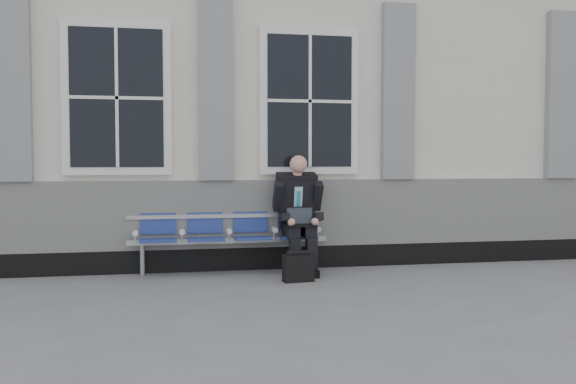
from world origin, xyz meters
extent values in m
plane|color=slate|center=(0.00, 0.00, 0.00)|extent=(70.00, 70.00, 0.00)
cube|color=silver|center=(0.00, 3.50, 2.10)|extent=(14.00, 4.00, 4.20)
cube|color=black|center=(0.00, 1.47, 0.15)|extent=(14.00, 0.10, 0.30)
cube|color=silver|center=(0.00, 1.46, 0.75)|extent=(14.00, 0.08, 0.90)
cube|color=gray|center=(-3.40, 1.44, 2.40)|extent=(0.45, 0.14, 2.40)
cube|color=gray|center=(-0.90, 1.44, 2.40)|extent=(0.45, 0.14, 2.40)
cube|color=gray|center=(1.60, 1.44, 2.40)|extent=(0.45, 0.14, 2.40)
cube|color=gray|center=(4.10, 1.44, 2.40)|extent=(0.45, 0.14, 2.40)
cube|color=white|center=(-2.15, 1.46, 2.25)|extent=(1.35, 0.10, 1.95)
cube|color=black|center=(-2.15, 1.41, 2.25)|extent=(1.15, 0.02, 1.75)
cube|color=white|center=(0.35, 1.46, 2.25)|extent=(1.35, 0.10, 1.95)
cube|color=black|center=(0.35, 1.41, 2.25)|extent=(1.15, 0.02, 1.75)
cube|color=#9EA0A3|center=(-0.76, 1.30, 0.42)|extent=(2.60, 0.07, 0.07)
cube|color=#9EA0A3|center=(-0.76, 1.42, 0.73)|extent=(2.60, 0.05, 0.05)
cylinder|color=#9EA0A3|center=(-1.86, 1.30, 0.20)|extent=(0.06, 0.06, 0.39)
cylinder|color=#9EA0A3|center=(0.34, 1.30, 0.20)|extent=(0.06, 0.06, 0.39)
cube|color=navy|center=(-1.66, 1.22, 0.45)|extent=(0.46, 0.42, 0.07)
cube|color=navy|center=(-1.66, 1.43, 0.71)|extent=(0.46, 0.10, 0.40)
cube|color=navy|center=(-1.06, 1.22, 0.45)|extent=(0.46, 0.42, 0.07)
cube|color=navy|center=(-1.06, 1.43, 0.71)|extent=(0.46, 0.10, 0.40)
cube|color=navy|center=(-0.46, 1.22, 0.45)|extent=(0.46, 0.42, 0.07)
cube|color=navy|center=(-0.46, 1.43, 0.71)|extent=(0.46, 0.10, 0.40)
cube|color=navy|center=(0.14, 1.22, 0.45)|extent=(0.46, 0.42, 0.07)
cube|color=navy|center=(0.14, 1.43, 0.71)|extent=(0.46, 0.10, 0.40)
cylinder|color=white|center=(-1.94, 1.25, 0.55)|extent=(0.07, 0.12, 0.07)
cylinder|color=white|center=(-1.36, 1.25, 0.55)|extent=(0.07, 0.12, 0.07)
cylinder|color=white|center=(-0.76, 1.25, 0.55)|extent=(0.07, 0.12, 0.07)
cylinder|color=white|center=(-0.16, 1.25, 0.55)|extent=(0.07, 0.12, 0.07)
cylinder|color=white|center=(0.42, 1.25, 0.55)|extent=(0.07, 0.12, 0.07)
cube|color=black|center=(0.03, 0.80, 0.05)|extent=(0.12, 0.28, 0.10)
cube|color=black|center=(0.25, 0.80, 0.05)|extent=(0.12, 0.28, 0.10)
cube|color=black|center=(0.03, 0.87, 0.25)|extent=(0.13, 0.14, 0.47)
cube|color=black|center=(0.25, 0.87, 0.25)|extent=(0.13, 0.14, 0.47)
cube|color=black|center=(0.03, 1.11, 0.55)|extent=(0.16, 0.49, 0.15)
cube|color=black|center=(0.25, 1.10, 0.55)|extent=(0.16, 0.49, 0.15)
cube|color=black|center=(0.14, 1.32, 0.90)|extent=(0.46, 0.37, 0.69)
cube|color=#B0D6E7|center=(0.14, 1.19, 0.93)|extent=(0.11, 0.10, 0.39)
cube|color=teal|center=(0.14, 1.18, 0.90)|extent=(0.05, 0.08, 0.32)
cube|color=black|center=(0.14, 1.29, 1.23)|extent=(0.52, 0.26, 0.16)
cylinder|color=#DE9F8B|center=(0.14, 1.23, 1.31)|extent=(0.12, 0.12, 0.11)
sphere|color=#DE9F8B|center=(0.14, 1.17, 1.41)|extent=(0.23, 0.23, 0.23)
cube|color=black|center=(-0.12, 1.22, 0.99)|extent=(0.11, 0.31, 0.40)
cube|color=black|center=(0.40, 1.21, 0.99)|extent=(0.11, 0.31, 0.40)
cube|color=black|center=(-0.07, 1.02, 0.73)|extent=(0.10, 0.34, 0.15)
cube|color=black|center=(0.36, 1.02, 0.73)|extent=(0.10, 0.34, 0.15)
sphere|color=#DE9F8B|center=(-0.01, 0.87, 0.69)|extent=(0.10, 0.10, 0.10)
sphere|color=#DE9F8B|center=(0.29, 0.87, 0.69)|extent=(0.10, 0.10, 0.10)
cube|color=black|center=(0.14, 0.95, 0.63)|extent=(0.36, 0.25, 0.02)
cube|color=black|center=(0.14, 1.08, 0.75)|extent=(0.36, 0.10, 0.23)
cube|color=black|center=(0.14, 1.07, 0.75)|extent=(0.33, 0.08, 0.19)
cube|color=black|center=(0.00, 0.51, 0.16)|extent=(0.38, 0.19, 0.33)
cylinder|color=black|center=(0.00, 0.51, 0.35)|extent=(0.29, 0.09, 0.06)
camera|label=1|loc=(-1.59, -6.98, 1.49)|focal=40.00mm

